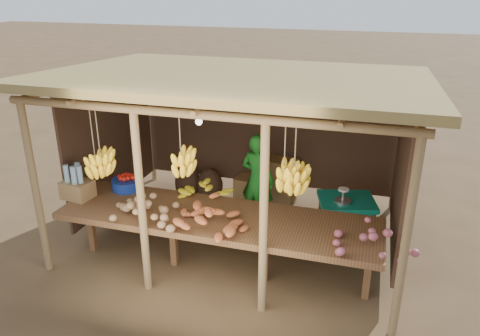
# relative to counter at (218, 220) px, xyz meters

# --- Properties ---
(ground) EXTENTS (60.00, 60.00, 0.00)m
(ground) POSITION_rel_counter_xyz_m (-0.00, 0.95, -0.74)
(ground) COLOR brown
(ground) RESTS_ON ground
(stall_structure) EXTENTS (4.70, 3.50, 2.43)m
(stall_structure) POSITION_rel_counter_xyz_m (-0.02, 0.82, 1.16)
(stall_structure) COLOR olive
(stall_structure) RESTS_ON ground
(counter) EXTENTS (3.90, 1.05, 0.80)m
(counter) POSITION_rel_counter_xyz_m (0.00, 0.00, 0.00)
(counter) COLOR brown
(counter) RESTS_ON ground
(potato_heap) EXTENTS (1.05, 0.84, 0.36)m
(potato_heap) POSITION_rel_counter_xyz_m (-0.79, -0.30, 0.24)
(potato_heap) COLOR #96714D
(potato_heap) RESTS_ON counter
(sweet_potato_heap) EXTENTS (0.94, 0.61, 0.35)m
(sweet_potato_heap) POSITION_rel_counter_xyz_m (0.03, -0.30, 0.24)
(sweet_potato_heap) COLOR #B65A2E
(sweet_potato_heap) RESTS_ON counter
(onion_heap) EXTENTS (0.93, 0.59, 0.36)m
(onion_heap) POSITION_rel_counter_xyz_m (1.86, -0.28, 0.24)
(onion_heap) COLOR #AA535F
(onion_heap) RESTS_ON counter
(banana_pile) EXTENTS (0.63, 0.41, 0.35)m
(banana_pile) POSITION_rel_counter_xyz_m (-0.32, 0.44, 0.24)
(banana_pile) COLOR yellow
(banana_pile) RESTS_ON counter
(tomato_basin) EXTENTS (0.41, 0.41, 0.21)m
(tomato_basin) POSITION_rel_counter_xyz_m (-1.43, 0.39, 0.15)
(tomato_basin) COLOR navy
(tomato_basin) RESTS_ON counter
(bottle_box) EXTENTS (0.40, 0.34, 0.47)m
(bottle_box) POSITION_rel_counter_xyz_m (-1.90, -0.04, 0.24)
(bottle_box) COLOR olive
(bottle_box) RESTS_ON counter
(vendor) EXTENTS (0.59, 0.46, 1.43)m
(vendor) POSITION_rel_counter_xyz_m (0.15, 1.35, -0.02)
(vendor) COLOR #1A751F
(vendor) RESTS_ON ground
(tarp_crate) EXTENTS (0.88, 0.80, 0.88)m
(tarp_crate) POSITION_rel_counter_xyz_m (1.45, 1.16, -0.38)
(tarp_crate) COLOR brown
(tarp_crate) RESTS_ON ground
(carton_stack) EXTENTS (1.05, 0.47, 0.75)m
(carton_stack) POSITION_rel_counter_xyz_m (0.17, 2.15, -0.41)
(carton_stack) COLOR olive
(carton_stack) RESTS_ON ground
(burlap_sacks) EXTENTS (0.84, 0.44, 0.60)m
(burlap_sacks) POSITION_rel_counter_xyz_m (-1.06, 2.04, -0.48)
(burlap_sacks) COLOR #493022
(burlap_sacks) RESTS_ON ground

